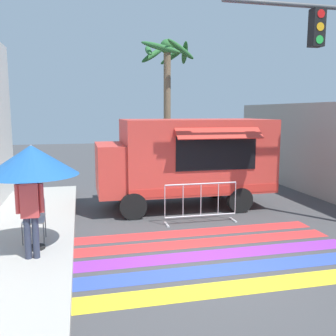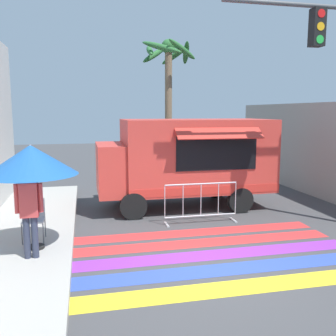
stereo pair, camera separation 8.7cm
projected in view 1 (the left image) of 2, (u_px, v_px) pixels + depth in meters
name	position (u px, v px, depth m)	size (l,w,h in m)	color
ground_plane	(220.00, 264.00, 7.51)	(60.00, 60.00, 0.00)	#424244
crosswalk_painted	(212.00, 255.00, 7.98)	(6.40, 3.60, 0.01)	yellow
food_truck	(183.00, 158.00, 11.78)	(5.41, 2.73, 2.79)	#D13D33
traffic_signal_pole	(334.00, 71.00, 9.47)	(3.98, 0.29, 5.99)	#515456
patio_umbrella	(32.00, 160.00, 7.59)	(1.88, 1.88, 2.19)	black
folding_chair	(34.00, 216.00, 8.35)	(0.46, 0.46, 0.91)	#4C4C51
vendor_person	(30.00, 208.00, 7.22)	(0.53, 0.23, 1.77)	#2D3347
barricade_front	(201.00, 203.00, 10.22)	(2.04, 0.44, 1.11)	#B7BABF
palm_tree	(167.00, 77.00, 15.70)	(2.38, 2.46, 6.01)	#7A664C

